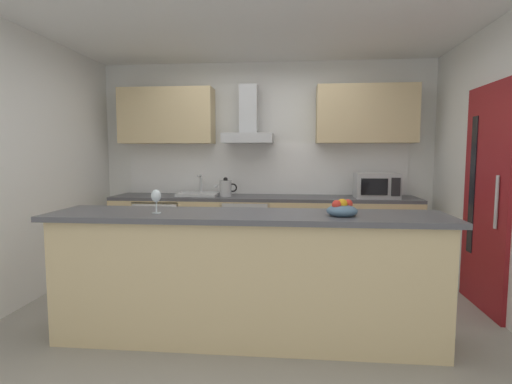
% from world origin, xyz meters
% --- Properties ---
extents(ground, '(5.27, 4.45, 0.02)m').
position_xyz_m(ground, '(0.00, 0.00, -0.01)').
color(ground, gray).
extents(ceiling, '(5.27, 4.45, 0.02)m').
position_xyz_m(ceiling, '(0.00, 0.00, 2.61)').
color(ceiling, white).
extents(wall_back, '(5.27, 0.12, 2.60)m').
position_xyz_m(wall_back, '(0.00, 1.78, 1.30)').
color(wall_back, white).
rests_on(wall_back, ground).
extents(wall_left, '(0.12, 4.45, 2.60)m').
position_xyz_m(wall_left, '(-2.20, 0.00, 1.30)').
color(wall_left, white).
rests_on(wall_left, ground).
extents(wall_right, '(0.12, 4.45, 2.60)m').
position_xyz_m(wall_right, '(2.20, 0.00, 1.30)').
color(wall_right, white).
rests_on(wall_right, ground).
extents(backsplash_tile, '(3.63, 0.02, 0.66)m').
position_xyz_m(backsplash_tile, '(0.00, 1.71, 1.23)').
color(backsplash_tile, white).
extents(counter_back, '(3.76, 0.60, 0.90)m').
position_xyz_m(counter_back, '(0.00, 1.40, 0.45)').
color(counter_back, '#D1B784').
rests_on(counter_back, ground).
extents(counter_island, '(2.99, 0.64, 0.99)m').
position_xyz_m(counter_island, '(0.03, -0.58, 0.50)').
color(counter_island, '#D1B784').
rests_on(counter_island, ground).
extents(upper_cabinets, '(3.71, 0.32, 0.70)m').
position_xyz_m(upper_cabinets, '(0.00, 1.55, 1.91)').
color(upper_cabinets, '#D1B784').
extents(side_door, '(0.08, 0.85, 2.05)m').
position_xyz_m(side_door, '(2.12, 0.27, 1.03)').
color(side_door, maroon).
rests_on(side_door, ground).
extents(oven, '(0.60, 0.62, 0.80)m').
position_xyz_m(oven, '(-0.19, 1.38, 0.46)').
color(oven, slate).
rests_on(oven, ground).
extents(refrigerator, '(0.58, 0.60, 0.85)m').
position_xyz_m(refrigerator, '(-1.28, 1.37, 0.43)').
color(refrigerator, white).
rests_on(refrigerator, ground).
extents(microwave, '(0.50, 0.38, 0.30)m').
position_xyz_m(microwave, '(1.36, 1.35, 1.05)').
color(microwave, '#B7BABC').
rests_on(microwave, counter_back).
extents(sink, '(0.50, 0.40, 0.26)m').
position_xyz_m(sink, '(-0.81, 1.39, 0.93)').
color(sink, silver).
rests_on(sink, counter_back).
extents(kettle, '(0.29, 0.15, 0.24)m').
position_xyz_m(kettle, '(-0.46, 1.34, 1.01)').
color(kettle, '#B7BABC').
rests_on(kettle, counter_back).
extents(range_hood, '(0.62, 0.45, 0.72)m').
position_xyz_m(range_hood, '(-0.19, 1.51, 1.79)').
color(range_hood, '#B7BABC').
extents(wine_glass, '(0.08, 0.08, 0.18)m').
position_xyz_m(wine_glass, '(-0.64, -0.64, 1.11)').
color(wine_glass, silver).
rests_on(wine_glass, counter_island).
extents(fruit_bowl, '(0.22, 0.22, 0.13)m').
position_xyz_m(fruit_bowl, '(0.73, -0.64, 1.03)').
color(fruit_bowl, slate).
rests_on(fruit_bowl, counter_island).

